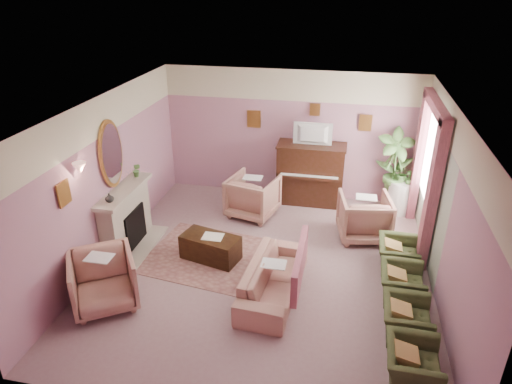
% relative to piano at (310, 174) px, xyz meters
% --- Properties ---
extents(floor, '(5.50, 6.00, 0.01)m').
position_rel_piano_xyz_m(floor, '(-0.50, -2.68, -0.65)').
color(floor, gray).
rests_on(floor, ground).
extents(ceiling, '(5.50, 6.00, 0.01)m').
position_rel_piano_xyz_m(ceiling, '(-0.50, -2.68, 2.15)').
color(ceiling, white).
rests_on(ceiling, wall_back).
extents(wall_back, '(5.50, 0.02, 2.80)m').
position_rel_piano_xyz_m(wall_back, '(-0.50, 0.32, 0.75)').
color(wall_back, gray).
rests_on(wall_back, floor).
extents(wall_front, '(5.50, 0.02, 2.80)m').
position_rel_piano_xyz_m(wall_front, '(-0.50, -5.68, 0.75)').
color(wall_front, gray).
rests_on(wall_front, floor).
extents(wall_left, '(0.02, 6.00, 2.80)m').
position_rel_piano_xyz_m(wall_left, '(-3.25, -2.68, 0.75)').
color(wall_left, gray).
rests_on(wall_left, floor).
extents(wall_right, '(0.02, 6.00, 2.80)m').
position_rel_piano_xyz_m(wall_right, '(2.25, -2.68, 0.75)').
color(wall_right, gray).
rests_on(wall_right, floor).
extents(picture_rail_band, '(5.50, 0.01, 0.65)m').
position_rel_piano_xyz_m(picture_rail_band, '(-0.50, 0.31, 1.82)').
color(picture_rail_band, beige).
rests_on(picture_rail_band, wall_back).
extents(stripe_panel, '(0.01, 3.00, 2.15)m').
position_rel_piano_xyz_m(stripe_panel, '(2.23, -1.38, 0.42)').
color(stripe_panel, '#A7B39F').
rests_on(stripe_panel, wall_right).
extents(fireplace_surround, '(0.30, 1.40, 1.10)m').
position_rel_piano_xyz_m(fireplace_surround, '(-3.09, -2.48, -0.10)').
color(fireplace_surround, '#A99D8A').
rests_on(fireplace_surround, floor).
extents(fireplace_inset, '(0.18, 0.72, 0.68)m').
position_rel_piano_xyz_m(fireplace_inset, '(-2.99, -2.48, -0.25)').
color(fireplace_inset, black).
rests_on(fireplace_inset, floor).
extents(fire_ember, '(0.06, 0.54, 0.10)m').
position_rel_piano_xyz_m(fire_ember, '(-2.95, -2.48, -0.43)').
color(fire_ember, '#FF5619').
rests_on(fire_ember, floor).
extents(mantel_shelf, '(0.40, 1.55, 0.07)m').
position_rel_piano_xyz_m(mantel_shelf, '(-3.06, -2.48, 0.47)').
color(mantel_shelf, '#A99D8A').
rests_on(mantel_shelf, fireplace_surround).
extents(hearth, '(0.55, 1.50, 0.02)m').
position_rel_piano_xyz_m(hearth, '(-2.89, -2.48, -0.64)').
color(hearth, '#A99D8A').
rests_on(hearth, floor).
extents(mirror_frame, '(0.04, 0.72, 1.20)m').
position_rel_piano_xyz_m(mirror_frame, '(-3.20, -2.48, 1.15)').
color(mirror_frame, '#AF7C37').
rests_on(mirror_frame, wall_left).
extents(mirror_glass, '(0.01, 0.60, 1.06)m').
position_rel_piano_xyz_m(mirror_glass, '(-3.17, -2.48, 1.15)').
color(mirror_glass, silver).
rests_on(mirror_glass, wall_left).
extents(sconce_shade, '(0.20, 0.20, 0.16)m').
position_rel_piano_xyz_m(sconce_shade, '(-3.12, -3.53, 1.33)').
color(sconce_shade, '#DD9282').
rests_on(sconce_shade, wall_left).
extents(piano, '(1.40, 0.60, 1.30)m').
position_rel_piano_xyz_m(piano, '(0.00, 0.00, 0.00)').
color(piano, black).
rests_on(piano, floor).
extents(piano_keyshelf, '(1.30, 0.12, 0.06)m').
position_rel_piano_xyz_m(piano_keyshelf, '(-0.00, -0.35, 0.07)').
color(piano_keyshelf, black).
rests_on(piano_keyshelf, piano).
extents(piano_keys, '(1.20, 0.08, 0.02)m').
position_rel_piano_xyz_m(piano_keys, '(0.00, -0.35, 0.11)').
color(piano_keys, white).
rests_on(piano_keys, piano).
extents(piano_top, '(1.45, 0.65, 0.04)m').
position_rel_piano_xyz_m(piano_top, '(0.00, 0.00, 0.66)').
color(piano_top, black).
rests_on(piano_top, piano).
extents(television, '(0.80, 0.12, 0.48)m').
position_rel_piano_xyz_m(television, '(0.00, -0.05, 0.95)').
color(television, black).
rests_on(television, piano).
extents(print_back_left, '(0.30, 0.03, 0.38)m').
position_rel_piano_xyz_m(print_back_left, '(-1.30, 0.28, 1.07)').
color(print_back_left, '#AF7C37').
rests_on(print_back_left, wall_back).
extents(print_back_right, '(0.26, 0.03, 0.34)m').
position_rel_piano_xyz_m(print_back_right, '(1.05, 0.28, 1.13)').
color(print_back_right, '#AF7C37').
rests_on(print_back_right, wall_back).
extents(print_back_mid, '(0.22, 0.03, 0.26)m').
position_rel_piano_xyz_m(print_back_mid, '(0.00, 0.28, 1.35)').
color(print_back_mid, '#AF7C37').
rests_on(print_back_mid, wall_back).
extents(print_left_wall, '(0.03, 0.28, 0.36)m').
position_rel_piano_xyz_m(print_left_wall, '(-3.21, -3.88, 1.07)').
color(print_left_wall, '#AF7C37').
rests_on(print_left_wall, wall_left).
extents(window_blind, '(0.03, 1.40, 1.80)m').
position_rel_piano_xyz_m(window_blind, '(2.20, -1.13, 1.05)').
color(window_blind, beige).
rests_on(window_blind, wall_right).
extents(curtain_left, '(0.16, 0.34, 2.60)m').
position_rel_piano_xyz_m(curtain_left, '(2.12, -2.05, 0.65)').
color(curtain_left, '#97495A').
rests_on(curtain_left, floor).
extents(curtain_right, '(0.16, 0.34, 2.60)m').
position_rel_piano_xyz_m(curtain_right, '(2.12, -0.21, 0.65)').
color(curtain_right, '#97495A').
rests_on(curtain_right, floor).
extents(pelmet, '(0.16, 2.20, 0.16)m').
position_rel_piano_xyz_m(pelmet, '(2.12, -1.13, 1.91)').
color(pelmet, '#97495A').
rests_on(pelmet, wall_right).
extents(mantel_plant, '(0.16, 0.16, 0.28)m').
position_rel_piano_xyz_m(mantel_plant, '(-3.05, -1.93, 0.64)').
color(mantel_plant, '#4B7D3A').
rests_on(mantel_plant, mantel_shelf).
extents(mantel_vase, '(0.16, 0.16, 0.16)m').
position_rel_piano_xyz_m(mantel_vase, '(-3.05, -2.98, 0.58)').
color(mantel_vase, beige).
rests_on(mantel_vase, mantel_shelf).
extents(area_rug, '(2.73, 2.13, 0.01)m').
position_rel_piano_xyz_m(area_rug, '(-1.35, -2.57, -0.64)').
color(area_rug, '#82554F').
rests_on(area_rug, floor).
extents(coffee_table, '(1.09, 0.73, 0.45)m').
position_rel_piano_xyz_m(coffee_table, '(-1.48, -2.60, -0.43)').
color(coffee_table, black).
rests_on(coffee_table, floor).
extents(table_paper, '(0.35, 0.28, 0.01)m').
position_rel_piano_xyz_m(table_paper, '(-1.43, -2.60, -0.20)').
color(table_paper, beige).
rests_on(table_paper, coffee_table).
extents(sofa, '(0.64, 1.91, 0.77)m').
position_rel_piano_xyz_m(sofa, '(-0.24, -3.32, -0.26)').
color(sofa, tan).
rests_on(sofa, floor).
extents(sofa_throw, '(0.10, 1.45, 0.53)m').
position_rel_piano_xyz_m(sofa_throw, '(0.16, -3.32, -0.05)').
color(sofa_throw, '#97495A').
rests_on(sofa_throw, sofa).
extents(floral_armchair_left, '(0.91, 0.91, 0.95)m').
position_rel_piano_xyz_m(floral_armchair_left, '(-1.09, -0.85, -0.18)').
color(floral_armchair_left, tan).
rests_on(floral_armchair_left, floor).
extents(floral_armchair_right, '(0.91, 0.91, 0.95)m').
position_rel_piano_xyz_m(floral_armchair_right, '(1.15, -1.30, -0.18)').
color(floral_armchair_right, tan).
rests_on(floral_armchair_right, floor).
extents(floral_armchair_front, '(0.91, 0.91, 0.95)m').
position_rel_piano_xyz_m(floral_armchair_front, '(-2.68, -4.10, -0.18)').
color(floral_armchair_front, tan).
rests_on(floral_armchair_front, floor).
extents(olive_chair_a, '(0.54, 0.76, 0.66)m').
position_rel_piano_xyz_m(olive_chair_a, '(1.71, -4.67, -0.32)').
color(olive_chair_a, '#374222').
rests_on(olive_chair_a, floor).
extents(olive_chair_b, '(0.54, 0.76, 0.66)m').
position_rel_piano_xyz_m(olive_chair_b, '(1.71, -3.85, -0.32)').
color(olive_chair_b, '#374222').
rests_on(olive_chair_b, floor).
extents(olive_chair_c, '(0.54, 0.76, 0.66)m').
position_rel_piano_xyz_m(olive_chair_c, '(1.71, -3.03, -0.32)').
color(olive_chair_c, '#374222').
rests_on(olive_chair_c, floor).
extents(olive_chair_d, '(0.54, 0.76, 0.66)m').
position_rel_piano_xyz_m(olive_chair_d, '(1.71, -2.21, -0.32)').
color(olive_chair_d, '#374222').
rests_on(olive_chair_d, floor).
extents(side_table, '(0.52, 0.52, 0.70)m').
position_rel_piano_xyz_m(side_table, '(1.89, -0.09, -0.30)').
color(side_table, white).
rests_on(side_table, floor).
extents(side_plant_big, '(0.30, 0.30, 0.34)m').
position_rel_piano_xyz_m(side_plant_big, '(1.89, -0.09, 0.22)').
color(side_plant_big, '#4B7D3A').
rests_on(side_plant_big, side_table).
extents(side_plant_small, '(0.16, 0.16, 0.28)m').
position_rel_piano_xyz_m(side_plant_small, '(2.01, -0.19, 0.19)').
color(side_plant_small, '#4B7D3A').
rests_on(side_plant_small, side_table).
extents(palm_pot, '(0.34, 0.34, 0.34)m').
position_rel_piano_xyz_m(palm_pot, '(1.70, -0.02, -0.48)').
color(palm_pot, '#9E562C').
rests_on(palm_pot, floor).
extents(palm_plant, '(0.76, 0.76, 1.44)m').
position_rel_piano_xyz_m(palm_plant, '(1.70, -0.02, 0.41)').
color(palm_plant, '#4B7D3A').
rests_on(palm_plant, palm_pot).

